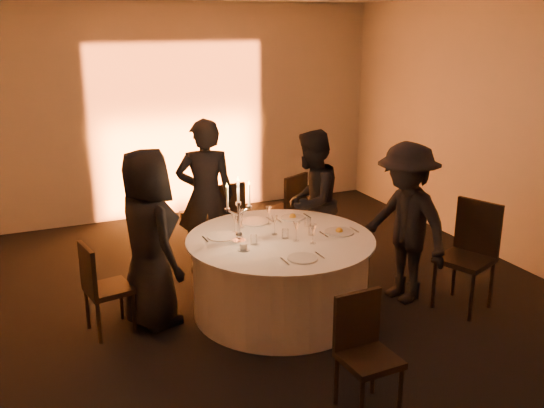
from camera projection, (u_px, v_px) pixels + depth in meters
name	position (u px, v px, depth m)	size (l,w,h in m)	color
floor	(280.00, 311.00, 5.98)	(7.00, 7.00, 0.00)	black
wall_back	(178.00, 111.00, 8.60)	(7.00, 7.00, 0.00)	#B9B5AC
wall_right	(527.00, 138.00, 6.69)	(7.00, 7.00, 0.00)	#B9B5AC
uplighter_fixture	(189.00, 214.00, 8.76)	(0.25, 0.12, 0.10)	black
banquet_table	(280.00, 275.00, 5.87)	(1.80, 1.80, 0.77)	black
chair_left	(100.00, 284.00, 5.43)	(0.44, 0.44, 0.87)	black
chair_back_left	(227.00, 213.00, 7.34)	(0.41, 0.41, 0.90)	black
chair_back_right	(289.00, 206.00, 7.50)	(0.56, 0.56, 0.95)	black
chair_right	(470.00, 248.00, 5.94)	(0.60, 0.60, 1.07)	black
chair_front	(364.00, 346.00, 4.38)	(0.40, 0.40, 0.88)	black
guest_left	(149.00, 239.00, 5.53)	(0.82, 0.53, 1.68)	black
guest_back_left	(206.00, 197.00, 6.68)	(0.64, 0.42, 1.75)	black
guest_back_right	(311.00, 202.00, 6.75)	(0.78, 0.61, 1.61)	black
guest_right	(405.00, 223.00, 6.02)	(1.05, 0.61, 1.63)	black
plate_left	(222.00, 236.00, 5.77)	(0.36, 0.28, 0.01)	white
plate_back_left	(254.00, 222.00, 6.19)	(0.36, 0.29, 0.01)	white
plate_back_right	(293.00, 217.00, 6.30)	(0.35, 0.25, 0.08)	white
plate_right	(339.00, 231.00, 5.88)	(0.36, 0.28, 0.08)	white
plate_front	(303.00, 258.00, 5.25)	(0.36, 0.26, 0.01)	white
coffee_cup	(244.00, 247.00, 5.44)	(0.11, 0.11, 0.07)	white
candelabra	(239.00, 220.00, 5.58)	(0.27, 0.13, 0.63)	silver
wine_glass_a	(274.00, 221.00, 5.80)	(0.07, 0.07, 0.19)	white
wine_glass_b	(241.00, 215.00, 5.99)	(0.07, 0.07, 0.19)	white
wine_glass_c	(240.00, 225.00, 5.70)	(0.07, 0.07, 0.19)	white
wine_glass_d	(269.00, 211.00, 6.08)	(0.07, 0.07, 0.19)	white
wine_glass_e	(313.00, 230.00, 5.56)	(0.07, 0.07, 0.19)	white
wine_glass_f	(296.00, 227.00, 5.63)	(0.07, 0.07, 0.19)	white
wine_glass_g	(234.00, 219.00, 5.86)	(0.07, 0.07, 0.19)	white
tumbler_a	(308.00, 222.00, 6.06)	(0.07, 0.07, 0.09)	white
tumbler_b	(312.00, 231.00, 5.81)	(0.07, 0.07, 0.09)	white
tumbler_c	(285.00, 234.00, 5.73)	(0.07, 0.07, 0.09)	white
tumbler_d	(254.00, 240.00, 5.58)	(0.07, 0.07, 0.09)	white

